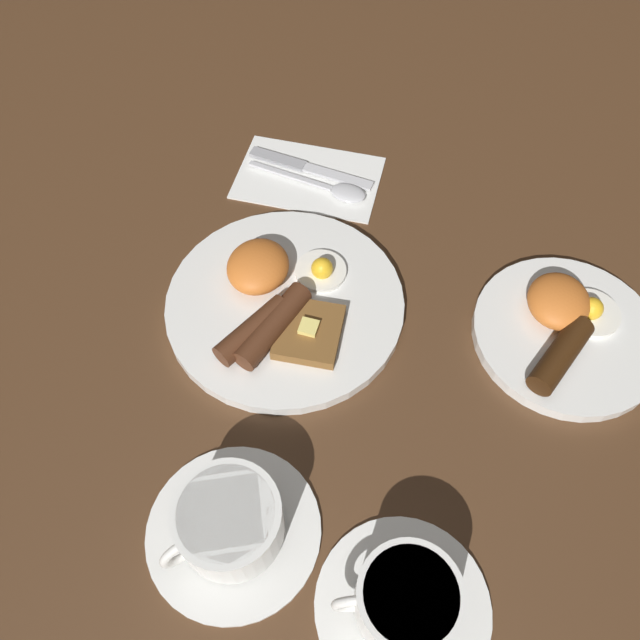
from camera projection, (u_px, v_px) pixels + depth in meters
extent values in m
plane|color=#4C301C|center=(285.00, 307.00, 0.74)|extent=(3.00, 3.00, 0.00)
cylinder|color=white|center=(285.00, 304.00, 0.73)|extent=(0.28, 0.28, 0.01)
cylinder|color=white|center=(321.00, 271.00, 0.74)|extent=(0.06, 0.06, 0.01)
sphere|color=yellow|center=(322.00, 268.00, 0.73)|extent=(0.03, 0.03, 0.03)
ellipsoid|color=orange|center=(258.00, 266.00, 0.73)|extent=(0.08, 0.07, 0.04)
cylinder|color=#4C2816|center=(253.00, 330.00, 0.69)|extent=(0.10, 0.07, 0.03)
cylinder|color=#4C2816|center=(273.00, 325.00, 0.69)|extent=(0.12, 0.06, 0.03)
cube|color=brown|center=(309.00, 332.00, 0.69)|extent=(0.08, 0.07, 0.01)
cube|color=#F4E072|center=(309.00, 327.00, 0.68)|extent=(0.02, 0.02, 0.01)
cylinder|color=white|center=(566.00, 334.00, 0.71)|extent=(0.21, 0.21, 0.01)
cylinder|color=white|center=(591.00, 313.00, 0.71)|extent=(0.07, 0.07, 0.01)
sphere|color=yellow|center=(591.00, 309.00, 0.70)|extent=(0.03, 0.03, 0.03)
ellipsoid|color=orange|center=(559.00, 301.00, 0.70)|extent=(0.08, 0.07, 0.03)
cylinder|color=#351D0B|center=(561.00, 355.00, 0.67)|extent=(0.10, 0.07, 0.03)
cylinder|color=white|center=(234.00, 530.00, 0.59)|extent=(0.17, 0.17, 0.01)
cylinder|color=white|center=(229.00, 521.00, 0.56)|extent=(0.10, 0.10, 0.06)
cylinder|color=#56331E|center=(226.00, 512.00, 0.54)|extent=(0.09, 0.09, 0.00)
torus|color=white|center=(180.00, 552.00, 0.55)|extent=(0.03, 0.03, 0.04)
cylinder|color=white|center=(403.00, 606.00, 0.56)|extent=(0.16, 0.16, 0.01)
cylinder|color=white|center=(407.00, 600.00, 0.53)|extent=(0.09, 0.09, 0.06)
cylinder|color=#56331E|center=(411.00, 594.00, 0.51)|extent=(0.08, 0.08, 0.00)
torus|color=white|center=(355.00, 604.00, 0.52)|extent=(0.02, 0.04, 0.04)
cube|color=white|center=(308.00, 177.00, 0.85)|extent=(0.13, 0.19, 0.01)
cube|color=silver|center=(338.00, 177.00, 0.84)|extent=(0.03, 0.10, 0.00)
cube|color=#9E9EA3|center=(278.00, 159.00, 0.86)|extent=(0.03, 0.08, 0.01)
ellipsoid|color=silver|center=(348.00, 193.00, 0.83)|extent=(0.04, 0.05, 0.01)
cube|color=silver|center=(290.00, 176.00, 0.85)|extent=(0.03, 0.12, 0.00)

